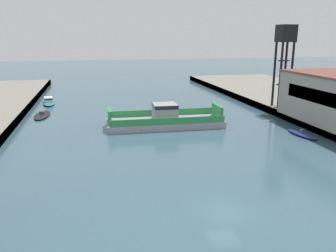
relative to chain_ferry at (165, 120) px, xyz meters
name	(u,v)px	position (x,y,z in m)	size (l,w,h in m)	color
ground_plane	(224,212)	(-1.12, -29.44, -1.15)	(400.00, 400.00, 0.00)	#385666
chain_ferry	(165,120)	(0.00, 0.00, 0.00)	(19.32, 7.30, 3.84)	#939399
moored_boat_near_right	(42,115)	(-20.96, 12.55, -0.93)	(3.02, 8.28, 0.91)	black
moored_boat_mid_left	(49,102)	(-21.07, 24.86, -0.60)	(3.38, 7.72, 1.48)	#237075
moored_boat_mid_right	(302,134)	(19.03, -10.01, -0.88)	(2.44, 6.21, 1.03)	navy
crane_tower	(285,45)	(24.21, 5.40, 11.92)	(2.96, 2.96, 15.38)	black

